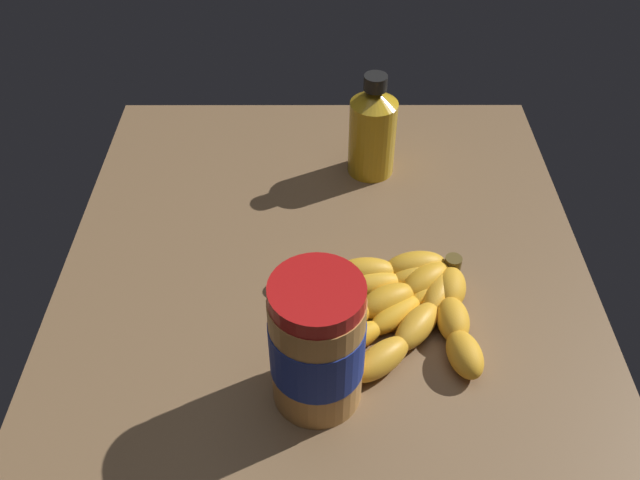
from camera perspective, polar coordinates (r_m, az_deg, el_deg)
name	(u,v)px	position (r cm, az deg, el deg)	size (l,w,h in cm)	color
ground_plane	(325,291)	(83.43, 0.43, -4.32)	(77.49, 64.52, 4.76)	brown
banana_bunch	(395,299)	(77.51, 6.38, -4.99)	(19.26, 22.27, 3.74)	gold
peanut_butter_jar	(317,344)	(65.17, -0.25, -8.81)	(9.30, 9.30, 15.81)	#BF8442
honey_bottle	(373,130)	(94.06, 4.47, 9.28)	(6.53, 6.53, 15.12)	gold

